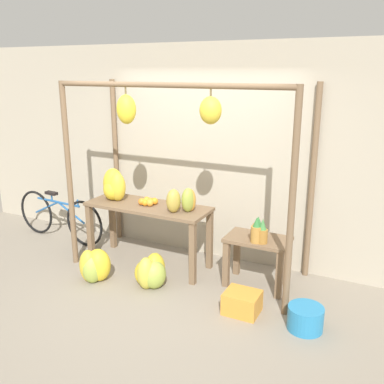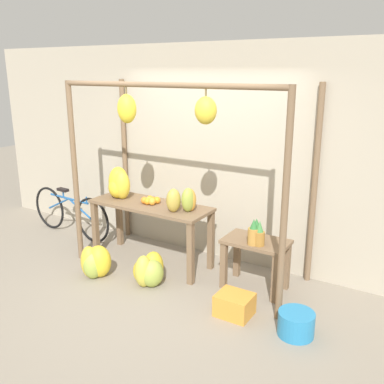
{
  "view_description": "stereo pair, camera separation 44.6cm",
  "coord_description": "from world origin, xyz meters",
  "px_view_note": "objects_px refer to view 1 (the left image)",
  "views": [
    {
      "loc": [
        2.3,
        -3.66,
        2.46
      ],
      "look_at": [
        0.12,
        0.72,
        1.06
      ],
      "focal_mm": 40.0,
      "sensor_mm": 36.0,
      "label": 1
    },
    {
      "loc": [
        2.69,
        -3.45,
        2.46
      ],
      "look_at": [
        0.12,
        0.72,
        1.06
      ],
      "focal_mm": 40.0,
      "sensor_mm": 36.0,
      "label": 2
    }
  ],
  "objects_px": {
    "pineapple_cluster": "(259,231)",
    "fruit_crate_white": "(242,302)",
    "banana_pile_ground_left": "(95,267)",
    "blue_bucket": "(305,318)",
    "parked_bicycle": "(59,217)",
    "papaya_pile": "(183,200)",
    "banana_pile_ground_right": "(151,272)",
    "orange_pile": "(148,202)",
    "banana_pile_on_table": "(114,186)"
  },
  "relations": [
    {
      "from": "banana_pile_ground_left",
      "to": "banana_pile_ground_right",
      "type": "relative_size",
      "value": 0.83
    },
    {
      "from": "papaya_pile",
      "to": "banana_pile_ground_left",
      "type": "bearing_deg",
      "value": -142.99
    },
    {
      "from": "banana_pile_on_table",
      "to": "orange_pile",
      "type": "height_order",
      "value": "banana_pile_on_table"
    },
    {
      "from": "banana_pile_ground_left",
      "to": "blue_bucket",
      "type": "distance_m",
      "value": 2.5
    },
    {
      "from": "papaya_pile",
      "to": "banana_pile_on_table",
      "type": "bearing_deg",
      "value": 177.33
    },
    {
      "from": "banana_pile_on_table",
      "to": "parked_bicycle",
      "type": "relative_size",
      "value": 0.25
    },
    {
      "from": "orange_pile",
      "to": "banana_pile_ground_right",
      "type": "xyz_separation_m",
      "value": [
        0.34,
        -0.51,
        -0.68
      ]
    },
    {
      "from": "orange_pile",
      "to": "banana_pile_ground_left",
      "type": "height_order",
      "value": "orange_pile"
    },
    {
      "from": "banana_pile_ground_right",
      "to": "blue_bucket",
      "type": "height_order",
      "value": "banana_pile_ground_right"
    },
    {
      "from": "orange_pile",
      "to": "parked_bicycle",
      "type": "bearing_deg",
      "value": 175.34
    },
    {
      "from": "banana_pile_on_table",
      "to": "papaya_pile",
      "type": "height_order",
      "value": "banana_pile_on_table"
    },
    {
      "from": "fruit_crate_white",
      "to": "pineapple_cluster",
      "type": "bearing_deg",
      "value": 92.52
    },
    {
      "from": "pineapple_cluster",
      "to": "parked_bicycle",
      "type": "bearing_deg",
      "value": 177.15
    },
    {
      "from": "banana_pile_ground_right",
      "to": "banana_pile_on_table",
      "type": "bearing_deg",
      "value": 148.83
    },
    {
      "from": "parked_bicycle",
      "to": "papaya_pile",
      "type": "bearing_deg",
      "value": -4.75
    },
    {
      "from": "pineapple_cluster",
      "to": "papaya_pile",
      "type": "xyz_separation_m",
      "value": [
        -0.95,
        -0.03,
        0.24
      ]
    },
    {
      "from": "banana_pile_ground_left",
      "to": "banana_pile_on_table",
      "type": "bearing_deg",
      "value": 104.34
    },
    {
      "from": "orange_pile",
      "to": "banana_pile_ground_right",
      "type": "relative_size",
      "value": 0.45
    },
    {
      "from": "banana_pile_ground_right",
      "to": "fruit_crate_white",
      "type": "xyz_separation_m",
      "value": [
        1.16,
        -0.06,
        -0.06
      ]
    },
    {
      "from": "banana_pile_ground_right",
      "to": "blue_bucket",
      "type": "distance_m",
      "value": 1.82
    },
    {
      "from": "fruit_crate_white",
      "to": "blue_bucket",
      "type": "height_order",
      "value": "blue_bucket"
    },
    {
      "from": "banana_pile_ground_right",
      "to": "parked_bicycle",
      "type": "bearing_deg",
      "value": 161.99
    },
    {
      "from": "pineapple_cluster",
      "to": "blue_bucket",
      "type": "height_order",
      "value": "pineapple_cluster"
    },
    {
      "from": "banana_pile_on_table",
      "to": "pineapple_cluster",
      "type": "xyz_separation_m",
      "value": [
        1.99,
        -0.02,
        -0.28
      ]
    },
    {
      "from": "blue_bucket",
      "to": "parked_bicycle",
      "type": "distance_m",
      "value": 3.88
    },
    {
      "from": "pineapple_cluster",
      "to": "banana_pile_ground_right",
      "type": "distance_m",
      "value": 1.35
    },
    {
      "from": "pineapple_cluster",
      "to": "banana_pile_ground_right",
      "type": "height_order",
      "value": "pineapple_cluster"
    },
    {
      "from": "parked_bicycle",
      "to": "banana_pile_on_table",
      "type": "bearing_deg",
      "value": -6.64
    },
    {
      "from": "banana_pile_ground_left",
      "to": "papaya_pile",
      "type": "relative_size",
      "value": 1.14
    },
    {
      "from": "orange_pile",
      "to": "fruit_crate_white",
      "type": "xyz_separation_m",
      "value": [
        1.5,
        -0.58,
        -0.74
      ]
    },
    {
      "from": "banana_pile_on_table",
      "to": "papaya_pile",
      "type": "relative_size",
      "value": 1.14
    },
    {
      "from": "papaya_pile",
      "to": "fruit_crate_white",
      "type": "bearing_deg",
      "value": -28.66
    },
    {
      "from": "orange_pile",
      "to": "pineapple_cluster",
      "type": "bearing_deg",
      "value": -0.82
    },
    {
      "from": "orange_pile",
      "to": "banana_pile_ground_right",
      "type": "height_order",
      "value": "orange_pile"
    },
    {
      "from": "blue_bucket",
      "to": "parked_bicycle",
      "type": "bearing_deg",
      "value": 169.3
    },
    {
      "from": "banana_pile_ground_right",
      "to": "parked_bicycle",
      "type": "relative_size",
      "value": 0.3
    },
    {
      "from": "pineapple_cluster",
      "to": "banana_pile_ground_right",
      "type": "xyz_separation_m",
      "value": [
        -1.14,
        -0.49,
        -0.54
      ]
    },
    {
      "from": "banana_pile_on_table",
      "to": "pineapple_cluster",
      "type": "distance_m",
      "value": 2.01
    },
    {
      "from": "blue_bucket",
      "to": "papaya_pile",
      "type": "relative_size",
      "value": 0.96
    },
    {
      "from": "papaya_pile",
      "to": "pineapple_cluster",
      "type": "bearing_deg",
      "value": 1.55
    },
    {
      "from": "parked_bicycle",
      "to": "blue_bucket",
      "type": "bearing_deg",
      "value": -10.7
    },
    {
      "from": "pineapple_cluster",
      "to": "banana_pile_ground_left",
      "type": "bearing_deg",
      "value": -159.52
    },
    {
      "from": "banana_pile_ground_right",
      "to": "blue_bucket",
      "type": "bearing_deg",
      "value": -2.31
    },
    {
      "from": "orange_pile",
      "to": "blue_bucket",
      "type": "height_order",
      "value": "orange_pile"
    },
    {
      "from": "pineapple_cluster",
      "to": "fruit_crate_white",
      "type": "xyz_separation_m",
      "value": [
        0.02,
        -0.56,
        -0.6
      ]
    },
    {
      "from": "fruit_crate_white",
      "to": "banana_pile_ground_left",
      "type": "bearing_deg",
      "value": -176.28
    },
    {
      "from": "orange_pile",
      "to": "fruit_crate_white",
      "type": "height_order",
      "value": "orange_pile"
    },
    {
      "from": "parked_bicycle",
      "to": "papaya_pile",
      "type": "relative_size",
      "value": 4.63
    },
    {
      "from": "orange_pile",
      "to": "blue_bucket",
      "type": "relative_size",
      "value": 0.64
    },
    {
      "from": "banana_pile_ground_left",
      "to": "parked_bicycle",
      "type": "height_order",
      "value": "parked_bicycle"
    }
  ]
}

